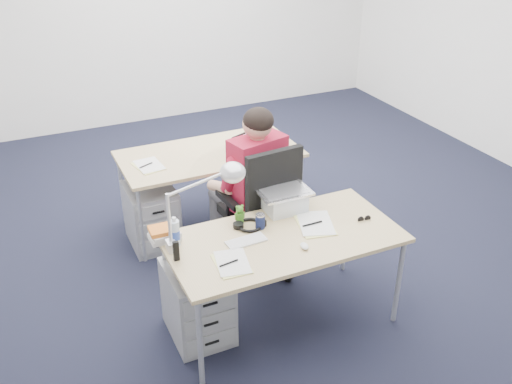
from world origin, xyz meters
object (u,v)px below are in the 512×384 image
desk_far (210,157)px  drawer_pedestal_far (152,216)px  can_koozie (260,221)px  book_stack (164,233)px  far_cup (268,137)px  desk_near (284,242)px  seated_person (246,185)px  water_bottle (175,231)px  wireless_keyboard (246,241)px  dark_laptop (254,146)px  drawer_pedestal_near (198,302)px  office_chair (260,234)px  silver_laptop (284,185)px  headphones (250,224)px  computer_mouse (304,246)px  bear_figurine (240,214)px  sunglasses (364,219)px  cordless_phone (176,251)px  desk_lamp (194,207)px

desk_far → drawer_pedestal_far: size_ratio=2.91×
can_koozie → book_stack: (-0.65, 0.14, -0.01)m
far_cup → desk_near: bearing=-111.9°
seated_person → far_cup: (0.51, 0.66, 0.08)m
can_koozie → water_bottle: size_ratio=0.52×
wireless_keyboard → far_cup: size_ratio=3.01×
dark_laptop → drawer_pedestal_near: bearing=-153.3°
desk_far → office_chair: 0.92m
silver_laptop → wireless_keyboard: size_ratio=1.46×
desk_near → headphones: headphones is taller
desk_near → computer_mouse: computer_mouse is taller
desk_far → desk_near: bearing=-91.0°
drawer_pedestal_near → far_cup: size_ratio=6.03×
seated_person → water_bottle: (-0.80, -0.65, 0.14)m
office_chair → book_stack: office_chair is taller
bear_figurine → sunglasses: bear_figurine is taller
desk_far → cordless_phone: size_ratio=11.49×
seated_person → can_koozie: bearing=-119.0°
water_bottle → sunglasses: 1.35m
desk_near → dark_laptop: bearing=74.8°
can_koozie → book_stack: 0.66m
far_cup → computer_mouse: bearing=-108.0°
far_cup → book_stack: bearing=-138.4°
seated_person → wireless_keyboard: (-0.36, -0.81, 0.04)m
desk_near → desk_lamp: size_ratio=2.81×
desk_far → headphones: 1.32m
water_bottle → cordless_phone: 0.18m
office_chair → desk_far: bearing=91.6°
can_koozie → desk_lamp: bearing=-178.9°
drawer_pedestal_near → far_cup: (1.21, 1.39, 0.50)m
drawer_pedestal_far → far_cup: 1.29m
office_chair → headphones: size_ratio=4.81×
desk_far → bear_figurine: 1.25m
office_chair → silver_laptop: (0.04, -0.34, 0.61)m
seated_person → drawer_pedestal_far: 0.97m
desk_far → computer_mouse: size_ratio=19.11×
water_bottle → dark_laptop: (1.03, 1.01, 0.02)m
wireless_keyboard → headphones: headphones is taller
desk_near → water_bottle: (-0.70, 0.20, 0.15)m
desk_far → book_stack: book_stack is taller
computer_mouse → can_koozie: size_ratio=0.76×
seated_person → silver_laptop: seated_person is taller
drawer_pedestal_far → dark_laptop: (0.90, -0.19, 0.58)m
computer_mouse → headphones: (-0.22, 0.39, 0.00)m
office_chair → wireless_keyboard: (-0.39, -0.62, 0.41)m
drawer_pedestal_near → book_stack: 0.55m
seated_person → cordless_phone: seated_person is taller
silver_laptop → water_bottle: bearing=-171.0°
seated_person → dark_laptop: (0.23, 0.36, 0.16)m
desk_near → desk_far: bearing=89.0°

